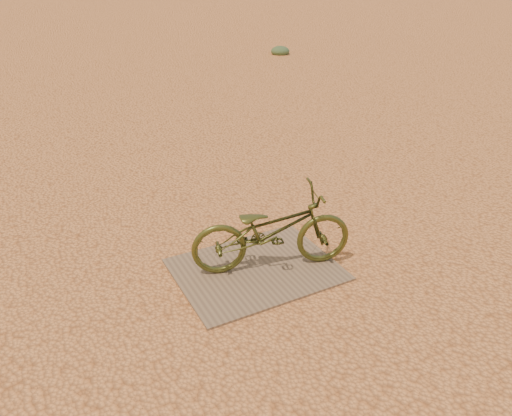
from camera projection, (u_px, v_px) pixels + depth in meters
ground at (223, 250)px, 4.88m from camera, size 120.00×120.00×0.00m
plywood_board at (256, 270)px, 4.56m from camera, size 1.43×1.10×0.02m
bicycle at (272, 230)px, 4.42m from camera, size 1.53×0.89×0.76m
kale_b at (280, 54)px, 14.18m from camera, size 0.53×0.53×0.29m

